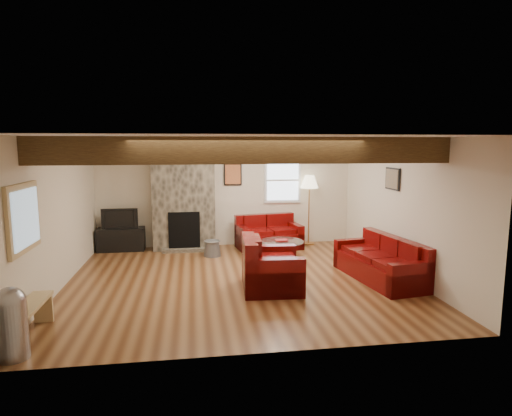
{
  "coord_description": "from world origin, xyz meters",
  "views": [
    {
      "loc": [
        -0.79,
        -7.33,
        2.38
      ],
      "look_at": [
        0.36,
        0.4,
        1.23
      ],
      "focal_mm": 30.0,
      "sensor_mm": 36.0,
      "label": 1
    }
  ],
  "objects": [
    {
      "name": "back_window",
      "position": [
        1.35,
        2.71,
        1.55
      ],
      "size": [
        0.9,
        0.08,
        1.1
      ],
      "primitive_type": null,
      "color": "silver",
      "rests_on": "room"
    },
    {
      "name": "oak_beam",
      "position": [
        0.0,
        -1.25,
        2.31
      ],
      "size": [
        6.0,
        0.36,
        0.38
      ],
      "primitive_type": "cube",
      "color": "black",
      "rests_on": "room"
    },
    {
      "name": "floor_lamp",
      "position": [
        1.96,
        2.53,
        1.43
      ],
      "size": [
        0.43,
        0.43,
        1.67
      ],
      "color": "tan",
      "rests_on": "floor"
    },
    {
      "name": "artwork_right",
      "position": [
        2.96,
        0.3,
        1.75
      ],
      "size": [
        0.06,
        0.55,
        0.42
      ],
      "primitive_type": null,
      "color": "black",
      "rests_on": "room"
    },
    {
      "name": "loveseat",
      "position": [
        0.94,
        2.23,
        0.38
      ],
      "size": [
        1.55,
        1.05,
        0.76
      ],
      "primitive_type": null,
      "rotation": [
        0.0,
        0.0,
        0.17
      ],
      "color": "#490506",
      "rests_on": "floor"
    },
    {
      "name": "television",
      "position": [
        -2.43,
        2.53,
        0.75
      ],
      "size": [
        0.8,
        0.1,
        0.46
      ],
      "primitive_type": "imported",
      "color": "black",
      "rests_on": "tv_cabinet"
    },
    {
      "name": "pedal_bin",
      "position": [
        -2.82,
        -2.46,
        0.42
      ],
      "size": [
        0.39,
        0.39,
        0.83
      ],
      "primitive_type": null,
      "rotation": [
        0.0,
        0.0,
        -0.18
      ],
      "color": "#99989D",
      "rests_on": "floor"
    },
    {
      "name": "tv_cabinet",
      "position": [
        -2.43,
        2.53,
        0.26
      ],
      "size": [
        1.04,
        0.42,
        0.52
      ],
      "primitive_type": "cube",
      "color": "black",
      "rests_on": "floor"
    },
    {
      "name": "armchair_red",
      "position": [
        0.48,
        -0.55,
        0.44
      ],
      "size": [
        1.02,
        1.14,
        0.87
      ],
      "primitive_type": null,
      "rotation": [
        0.0,
        0.0,
        1.5
      ],
      "color": "#490506",
      "rests_on": "floor"
    },
    {
      "name": "pine_bench",
      "position": [
        -2.83,
        -1.95,
        0.21
      ],
      "size": [
        0.26,
        1.12,
        0.42
      ],
      "primitive_type": null,
      "color": "tan",
      "rests_on": "floor"
    },
    {
      "name": "artwork_back",
      "position": [
        0.15,
        2.71,
        1.7
      ],
      "size": [
        0.42,
        0.06,
        0.52
      ],
      "primitive_type": null,
      "color": "black",
      "rests_on": "room"
    },
    {
      "name": "sofa_three",
      "position": [
        2.48,
        -0.34,
        0.38
      ],
      "size": [
        1.09,
        2.05,
        0.75
      ],
      "primitive_type": null,
      "rotation": [
        0.0,
        0.0,
        -1.42
      ],
      "color": "#490506",
      "rests_on": "floor"
    },
    {
      "name": "ceiling_dome",
      "position": [
        0.9,
        0.9,
        2.44
      ],
      "size": [
        0.4,
        0.4,
        0.18
      ],
      "primitive_type": null,
      "color": "white",
      "rests_on": "room"
    },
    {
      "name": "coffee_table",
      "position": [
        0.99,
        1.03,
        0.22
      ],
      "size": [
        0.9,
        0.9,
        0.47
      ],
      "color": "#472B17",
      "rests_on": "floor"
    },
    {
      "name": "room",
      "position": [
        0.0,
        0.0,
        1.25
      ],
      "size": [
        8.0,
        8.0,
        8.0
      ],
      "color": "#5C3218",
      "rests_on": "ground"
    },
    {
      "name": "hatch_window",
      "position": [
        -2.96,
        -1.5,
        1.45
      ],
      "size": [
        0.08,
        1.0,
        0.9
      ],
      "primitive_type": null,
      "color": "tan",
      "rests_on": "room"
    },
    {
      "name": "chimney_breast",
      "position": [
        -1.0,
        2.49,
        1.22
      ],
      "size": [
        1.4,
        0.67,
        2.5
      ],
      "color": "#353129",
      "rests_on": "floor"
    },
    {
      "name": "coal_bucket",
      "position": [
        -0.4,
        1.73,
        0.18
      ],
      "size": [
        0.37,
        0.37,
        0.35
      ],
      "primitive_type": null,
      "color": "slate",
      "rests_on": "floor"
    }
  ]
}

